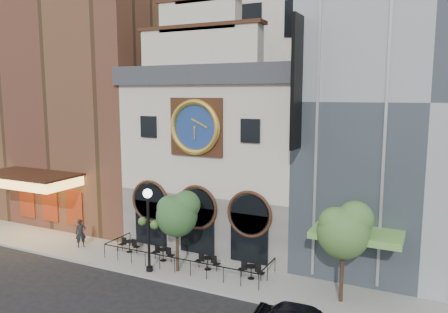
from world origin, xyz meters
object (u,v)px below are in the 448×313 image
Objects in this scene: lamppost at (148,221)px; tree_left at (178,213)px; bistro_0 at (129,245)px; bistro_2 at (208,262)px; bistro_1 at (163,254)px; bistro_3 at (251,271)px; pedestrian at (81,233)px; tree_right at (345,229)px.

lamppost is 1.79m from tree_left.
bistro_0 and bistro_2 have the same top height.
bistro_3 is (6.03, -0.07, 0.00)m from bistro_1.
bistro_0 is 3.71m from pedestrian.
bistro_1 is 0.81× the size of pedestrian.
pedestrian reaches higher than bistro_0.
bistro_3 is at bearing 11.27° from tree_left.
tree_left is at bearing -51.97° from pedestrian.
tree_right reaches higher than bistro_3.
bistro_0 is 5.67m from tree_left.
bistro_1 is (2.87, -0.28, 0.00)m from bistro_0.
bistro_1 is 3.14m from lamppost.
tree_right reaches higher than pedestrian.
bistro_0 is 1.00× the size of bistro_3.
lamppost is at bearing -164.27° from bistro_3.
bistro_0 and bistro_3 have the same top height.
bistro_3 is at bearing -0.66° from bistro_1.
lamppost reaches higher than bistro_1.
bistro_1 is at bearing 110.23° from lamppost.
bistro_0 is 6.06m from bistro_2.
bistro_3 is 0.32× the size of lamppost.
bistro_0 is at bearing -37.91° from pedestrian.
lamppost is at bearing -150.29° from bistro_2.
bistro_2 is 1.00× the size of bistro_3.
tree_left is (1.72, -0.93, 3.10)m from bistro_1.
pedestrian is (-6.48, -0.37, 0.51)m from bistro_1.
tree_right is (8.02, -0.54, 3.35)m from bistro_2.
tree_right is at bearing 20.08° from lamppost.
bistro_0 and bistro_1 have the same top height.
tree_left is (-1.47, -0.93, 3.10)m from bistro_2.
pedestrian is at bearing -178.64° from bistro_3.
tree_left is 9.50m from tree_right.
tree_right reaches higher than bistro_2.
tree_left is (-4.31, -0.86, 3.10)m from bistro_3.
tree_right is (17.69, -0.17, 2.84)m from pedestrian.
bistro_1 is 0.32× the size of tree_left.
bistro_2 is (3.19, 0.00, 0.00)m from bistro_1.
bistro_2 is 4.34m from lamppost.
bistro_3 is 6.19m from tree_right.
lamppost reaches higher than bistro_2.
bistro_1 is 6.51m from pedestrian.
bistro_0 is 4.49m from lamppost.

